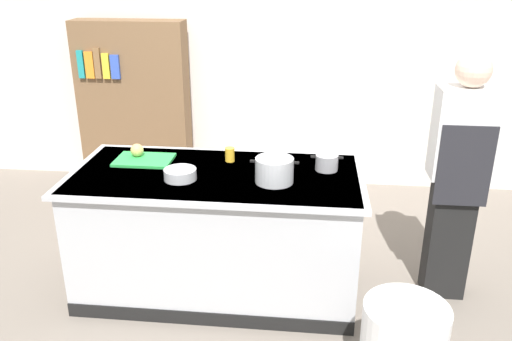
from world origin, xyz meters
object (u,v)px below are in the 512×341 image
object	(u,v)px
bookshelf	(134,106)
person_chef	(458,175)
onion	(137,150)
mixing_bowl	(180,174)
sauce_pan	(327,162)
stock_pot	(274,170)
juice_cup	(230,155)

from	to	relation	value
bookshelf	person_chef	bearing A→B (deg)	-31.44
onion	mixing_bowl	xyz separation A→B (m)	(0.40, -0.34, -0.03)
mixing_bowl	bookshelf	bearing A→B (deg)	116.22
onion	sauce_pan	size ratio (longest dim) A/B	0.42
onion	sauce_pan	xyz separation A→B (m)	(1.35, -0.07, -0.01)
stock_pot	bookshelf	xyz separation A→B (m)	(-1.56, 1.91, -0.13)
mixing_bowl	juice_cup	distance (m)	0.45
person_chef	stock_pot	bearing A→B (deg)	96.84
onion	bookshelf	world-z (taller)	bookshelf
person_chef	bookshelf	size ratio (longest dim) A/B	1.01
onion	person_chef	world-z (taller)	person_chef
stock_pot	bookshelf	world-z (taller)	bookshelf
onion	bookshelf	xyz separation A→B (m)	(-0.55, 1.59, -0.11)
mixing_bowl	bookshelf	world-z (taller)	bookshelf
onion	sauce_pan	distance (m)	1.35
sauce_pan	mixing_bowl	xyz separation A→B (m)	(-0.96, -0.27, -0.02)
sauce_pan	mixing_bowl	world-z (taller)	sauce_pan
stock_pot	juice_cup	bearing A→B (deg)	134.95
bookshelf	sauce_pan	bearing A→B (deg)	-41.06
onion	stock_pot	bearing A→B (deg)	-17.47
mixing_bowl	onion	bearing A→B (deg)	139.58
stock_pot	juice_cup	distance (m)	0.49
juice_cup	stock_pot	bearing A→B (deg)	-45.05
stock_pot	sauce_pan	bearing A→B (deg)	36.17
onion	juice_cup	size ratio (longest dim) A/B	0.93
mixing_bowl	person_chef	xyz separation A→B (m)	(1.82, 0.23, -0.02)
sauce_pan	mixing_bowl	bearing A→B (deg)	-164.32
stock_pot	juice_cup	world-z (taller)	stock_pot
person_chef	bookshelf	bearing A→B (deg)	55.27
mixing_bowl	juice_cup	bearing A→B (deg)	53.05
stock_pot	mixing_bowl	xyz separation A→B (m)	(-0.62, -0.02, -0.05)
sauce_pan	onion	bearing A→B (deg)	177.02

